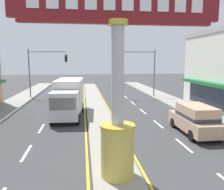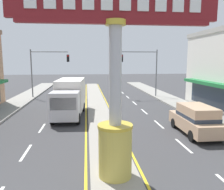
% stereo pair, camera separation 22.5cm
% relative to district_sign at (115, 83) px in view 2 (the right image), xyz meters
% --- Properties ---
extents(median_strip, '(2.01, 52.00, 0.14)m').
position_rel_district_sign_xyz_m(median_strip, '(-0.00, 12.00, -3.85)').
color(median_strip, gray).
rests_on(median_strip, ground).
extents(sidewalk_right, '(2.82, 60.00, 0.18)m').
position_rel_district_sign_xyz_m(sidewalk_right, '(9.01, 10.00, -3.83)').
color(sidewalk_right, gray).
rests_on(sidewalk_right, ground).
extents(lane_markings, '(8.75, 52.00, 0.01)m').
position_rel_district_sign_xyz_m(lane_markings, '(-0.00, 10.64, -3.91)').
color(lane_markings, silver).
rests_on(lane_markings, ground).
extents(district_sign, '(7.74, 1.39, 7.56)m').
position_rel_district_sign_xyz_m(district_sign, '(0.00, 0.00, 0.00)').
color(district_sign, gold).
rests_on(district_sign, median_strip).
extents(traffic_light_left_side, '(4.86, 0.46, 6.20)m').
position_rel_district_sign_xyz_m(traffic_light_left_side, '(-6.24, 21.26, 0.33)').
color(traffic_light_left_side, slate).
rests_on(traffic_light_left_side, ground).
extents(traffic_light_right_side, '(4.86, 0.46, 6.20)m').
position_rel_district_sign_xyz_m(traffic_light_right_side, '(6.24, 20.28, 0.33)').
color(traffic_light_right_side, slate).
rests_on(traffic_light_right_side, ground).
extents(box_truck_near_right_lane, '(2.58, 7.02, 3.12)m').
position_rel_district_sign_xyz_m(box_truck_near_right_lane, '(-2.56, 11.20, -2.22)').
color(box_truck_near_right_lane, silver).
rests_on(box_truck_near_right_lane, ground).
extents(suv_far_right_lane, '(2.01, 4.62, 1.90)m').
position_rel_district_sign_xyz_m(suv_far_right_lane, '(5.95, 5.11, -2.93)').
color(suv_far_right_lane, tan).
rests_on(suv_far_right_lane, ground).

